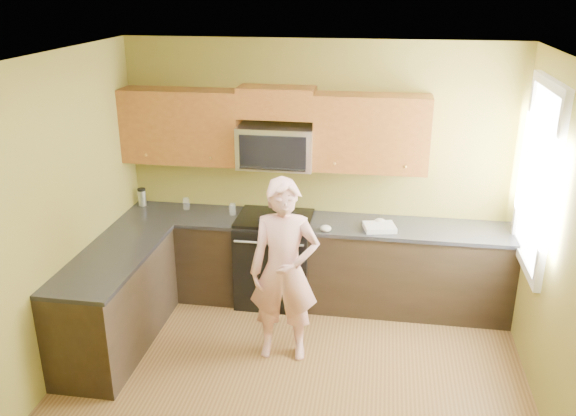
% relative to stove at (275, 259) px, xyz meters
% --- Properties ---
extents(floor, '(4.00, 4.00, 0.00)m').
position_rel_stove_xyz_m(floor, '(0.40, -1.68, -0.47)').
color(floor, brown).
rests_on(floor, ground).
extents(ceiling, '(4.00, 4.00, 0.00)m').
position_rel_stove_xyz_m(ceiling, '(0.40, -1.68, 2.23)').
color(ceiling, white).
rests_on(ceiling, ground).
extents(wall_back, '(4.00, 0.00, 4.00)m').
position_rel_stove_xyz_m(wall_back, '(0.40, 0.32, 0.88)').
color(wall_back, olive).
rests_on(wall_back, ground).
extents(wall_left, '(0.00, 4.00, 4.00)m').
position_rel_stove_xyz_m(wall_left, '(-1.60, -1.68, 0.88)').
color(wall_left, olive).
rests_on(wall_left, ground).
extents(wall_right, '(0.00, 4.00, 4.00)m').
position_rel_stove_xyz_m(wall_right, '(2.40, -1.68, 0.88)').
color(wall_right, olive).
rests_on(wall_right, ground).
extents(cabinet_back_run, '(4.00, 0.60, 0.88)m').
position_rel_stove_xyz_m(cabinet_back_run, '(0.40, 0.02, -0.03)').
color(cabinet_back_run, black).
rests_on(cabinet_back_run, floor).
extents(cabinet_left_run, '(0.60, 1.60, 0.88)m').
position_rel_stove_xyz_m(cabinet_left_run, '(-1.30, -1.08, -0.03)').
color(cabinet_left_run, black).
rests_on(cabinet_left_run, floor).
extents(countertop_back, '(4.00, 0.62, 0.04)m').
position_rel_stove_xyz_m(countertop_back, '(0.40, 0.01, 0.43)').
color(countertop_back, black).
rests_on(countertop_back, cabinet_back_run).
extents(countertop_left, '(0.62, 1.60, 0.04)m').
position_rel_stove_xyz_m(countertop_left, '(-1.29, -1.08, 0.43)').
color(countertop_left, black).
rests_on(countertop_left, cabinet_left_run).
extents(stove, '(0.76, 0.65, 0.95)m').
position_rel_stove_xyz_m(stove, '(0.00, 0.00, 0.00)').
color(stove, black).
rests_on(stove, floor).
extents(microwave, '(0.76, 0.40, 0.42)m').
position_rel_stove_xyz_m(microwave, '(0.00, 0.12, 0.97)').
color(microwave, silver).
rests_on(microwave, wall_back).
extents(upper_cab_left, '(1.22, 0.33, 0.75)m').
position_rel_stove_xyz_m(upper_cab_left, '(-0.99, 0.16, 0.97)').
color(upper_cab_left, brown).
rests_on(upper_cab_left, wall_back).
extents(upper_cab_right, '(1.12, 0.33, 0.75)m').
position_rel_stove_xyz_m(upper_cab_right, '(0.94, 0.16, 0.97)').
color(upper_cab_right, brown).
rests_on(upper_cab_right, wall_back).
extents(upper_cab_over_mw, '(0.76, 0.33, 0.30)m').
position_rel_stove_xyz_m(upper_cab_over_mw, '(0.00, 0.16, 1.62)').
color(upper_cab_over_mw, brown).
rests_on(upper_cab_over_mw, wall_back).
extents(window, '(0.06, 1.06, 1.66)m').
position_rel_stove_xyz_m(window, '(2.38, -0.48, 1.17)').
color(window, white).
rests_on(window, wall_right).
extents(woman, '(0.64, 0.45, 1.68)m').
position_rel_stove_xyz_m(woman, '(0.26, -0.98, 0.37)').
color(woman, '#F97E7C').
rests_on(woman, floor).
extents(frying_pan, '(0.34, 0.53, 0.07)m').
position_rel_stove_xyz_m(frying_pan, '(0.03, -0.24, 0.47)').
color(frying_pan, black).
rests_on(frying_pan, stove).
extents(butter_tub, '(0.13, 0.13, 0.08)m').
position_rel_stove_xyz_m(butter_tub, '(0.23, -0.09, 0.45)').
color(butter_tub, '#FFFB43').
rests_on(butter_tub, countertop_back).
extents(toast_slice, '(0.12, 0.12, 0.01)m').
position_rel_stove_xyz_m(toast_slice, '(1.06, 0.01, 0.45)').
color(toast_slice, '#B27F47').
rests_on(toast_slice, countertop_back).
extents(napkin_a, '(0.12, 0.13, 0.06)m').
position_rel_stove_xyz_m(napkin_a, '(0.55, -0.23, 0.48)').
color(napkin_a, silver).
rests_on(napkin_a, countertop_back).
extents(napkin_b, '(0.16, 0.16, 0.07)m').
position_rel_stove_xyz_m(napkin_b, '(1.07, 0.02, 0.48)').
color(napkin_b, silver).
rests_on(napkin_b, countertop_back).
extents(dish_towel, '(0.35, 0.30, 0.05)m').
position_rel_stove_xyz_m(dish_towel, '(1.07, -0.10, 0.47)').
color(dish_towel, white).
rests_on(dish_towel, countertop_back).
extents(travel_mug, '(0.11, 0.11, 0.19)m').
position_rel_stove_xyz_m(travel_mug, '(-1.50, 0.18, 0.45)').
color(travel_mug, silver).
rests_on(travel_mug, countertop_back).
extents(glass_b, '(0.08, 0.08, 0.12)m').
position_rel_stove_xyz_m(glass_b, '(-0.99, 0.15, 0.51)').
color(glass_b, silver).
rests_on(glass_b, countertop_back).
extents(glass_c, '(0.09, 0.09, 0.12)m').
position_rel_stove_xyz_m(glass_c, '(-0.46, 0.07, 0.51)').
color(glass_c, silver).
rests_on(glass_c, countertop_back).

